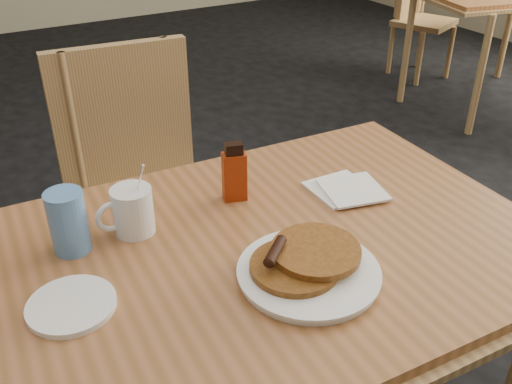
# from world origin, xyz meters

# --- Properties ---
(main_table) EXTENTS (1.31, 0.92, 0.75)m
(main_table) POSITION_xyz_m (-0.04, 0.01, 0.71)
(main_table) COLOR #9E6038
(main_table) RESTS_ON floor
(chair_main_far) EXTENTS (0.48, 0.48, 0.97)m
(chair_main_far) POSITION_xyz_m (-0.06, 0.74, 0.58)
(chair_main_far) COLOR tan
(chair_main_far) RESTS_ON floor
(chair_neighbor_far) EXTENTS (0.49, 0.50, 0.83)m
(chair_neighbor_far) POSITION_xyz_m (2.63, 2.26, 0.49)
(chair_neighbor_far) COLOR tan
(chair_neighbor_far) RESTS_ON floor
(pancake_plate) EXTENTS (0.28, 0.28, 0.07)m
(pancake_plate) POSITION_xyz_m (-0.01, -0.12, 0.77)
(pancake_plate) COLOR white
(pancake_plate) RESTS_ON main_table
(coffee_mug) EXTENTS (0.13, 0.09, 0.17)m
(coffee_mug) POSITION_xyz_m (-0.25, 0.19, 0.80)
(coffee_mug) COLOR white
(coffee_mug) RESTS_ON main_table
(syrup_bottle) EXTENTS (0.06, 0.05, 0.15)m
(syrup_bottle) POSITION_xyz_m (0.01, 0.20, 0.82)
(syrup_bottle) COLOR maroon
(syrup_bottle) RESTS_ON main_table
(napkin_stack) EXTENTS (0.17, 0.18, 0.01)m
(napkin_stack) POSITION_xyz_m (0.26, 0.09, 0.76)
(napkin_stack) COLOR white
(napkin_stack) RESTS_ON main_table
(blue_tumbler) EXTENTS (0.09, 0.09, 0.14)m
(blue_tumbler) POSITION_xyz_m (-0.38, 0.19, 0.82)
(blue_tumbler) COLOR #5589C8
(blue_tumbler) RESTS_ON main_table
(side_saucer) EXTENTS (0.18, 0.18, 0.01)m
(side_saucer) POSITION_xyz_m (-0.43, 0.02, 0.76)
(side_saucer) COLOR white
(side_saucer) RESTS_ON main_table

